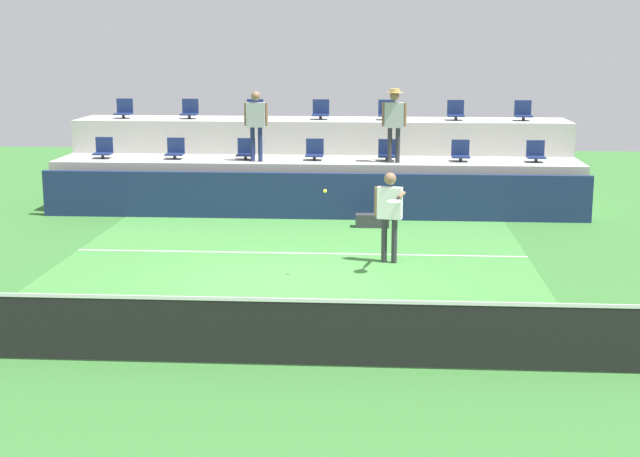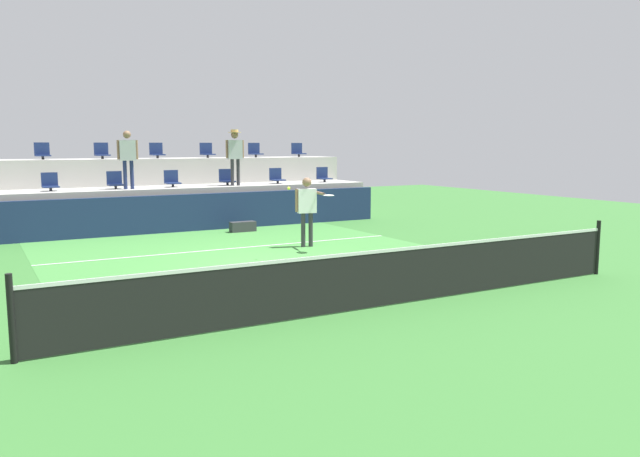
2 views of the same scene
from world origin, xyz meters
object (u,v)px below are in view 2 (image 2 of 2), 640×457
stadium_chair_lower_mid_right (227,178)px  stadium_chair_upper_far_right (298,151)px  stadium_chair_upper_left (42,152)px  stadium_chair_upper_center (157,152)px  tennis_ball (289,188)px  stadium_chair_lower_left (50,183)px  spectator_with_hat (235,151)px  stadium_chair_lower_far_right (323,176)px  stadium_chair_lower_mid_left (115,182)px  stadium_chair_lower_center (172,180)px  stadium_chair_upper_right (255,151)px  tennis_player (308,205)px  equipment_bag (243,227)px  stadium_chair_upper_mid_left (102,152)px  spectator_leaning_on_rail (128,154)px  stadium_chair_upper_mid_right (207,152)px  stadium_chair_lower_right (277,177)px

stadium_chair_lower_mid_right → stadium_chair_upper_far_right: 4.06m
stadium_chair_upper_left → stadium_chair_upper_center: (3.51, 0.00, 0.00)m
tennis_ball → stadium_chair_lower_left: bearing=121.7°
spectator_with_hat → stadium_chair_lower_far_right: bearing=6.3°
stadium_chair_lower_mid_left → stadium_chair_lower_far_right: 7.13m
stadium_chair_lower_far_right → stadium_chair_upper_center: bearing=161.5°
stadium_chair_lower_center → stadium_chair_upper_right: (3.58, 1.80, 0.85)m
stadium_chair_lower_center → tennis_player: (1.83, -5.50, -0.39)m
stadium_chair_lower_center → equipment_bag: (1.47, -2.12, -1.31)m
stadium_chair_upper_left → stadium_chair_upper_mid_left: same height
spectator_leaning_on_rail → equipment_bag: size_ratio=2.25×
spectator_with_hat → stadium_chair_upper_mid_right: bearing=94.6°
stadium_chair_lower_right → spectator_leaning_on_rail: 5.07m
tennis_player → spectator_leaning_on_rail: size_ratio=1.02×
stadium_chair_lower_mid_right → stadium_chair_upper_far_right: (3.54, 1.80, 0.85)m
stadium_chair_lower_mid_right → stadium_chair_upper_right: bearing=45.1°
equipment_bag → stadium_chair_lower_right: bearing=45.0°
stadium_chair_lower_left → stadium_chair_upper_left: stadium_chair_upper_left is taller
stadium_chair_lower_left → stadium_chair_upper_far_right: size_ratio=1.00×
spectator_with_hat → tennis_ball: 6.55m
stadium_chair_lower_mid_left → tennis_ball: bearing=-70.5°
stadium_chair_lower_left → tennis_player: stadium_chair_lower_left is taller
stadium_chair_lower_right → stadium_chair_upper_left: 7.34m
stadium_chair_upper_center → spectator_leaning_on_rail: size_ratio=0.30×
stadium_chair_lower_center → stadium_chair_upper_center: (0.03, 1.80, 0.85)m
stadium_chair_lower_left → stadium_chair_upper_far_right: 9.05m
stadium_chair_lower_mid_left → stadium_chair_upper_mid_right: (3.49, 1.80, 0.85)m
stadium_chair_lower_center → spectator_with_hat: 2.17m
stadium_chair_upper_center → stadium_chair_upper_mid_right: same height
stadium_chair_lower_left → stadium_chair_lower_right: bearing=0.0°
spectator_leaning_on_rail → equipment_bag: 3.97m
stadium_chair_lower_left → stadium_chair_upper_mid_left: 2.66m
spectator_leaning_on_rail → spectator_with_hat: spectator_with_hat is taller
stadium_chair_lower_right → stadium_chair_upper_center: size_ratio=1.00×
stadium_chair_upper_right → equipment_bag: stadium_chair_upper_right is taller
spectator_with_hat → stadium_chair_lower_left: bearing=176.0°
stadium_chair_upper_center → tennis_player: 7.62m
equipment_bag → stadium_chair_upper_mid_right: bearing=85.6°
stadium_chair_upper_mid_left → tennis_player: bearing=-64.0°
stadium_chair_upper_right → stadium_chair_upper_far_right: bearing=0.0°
stadium_chair_lower_right → spectator_with_hat: spectator_with_hat is taller
stadium_chair_lower_far_right → tennis_player: 6.58m
stadium_chair_upper_left → stadium_chair_lower_mid_right: bearing=-18.8°
spectator_with_hat → stadium_chair_upper_far_right: bearing=32.8°
spectator_leaning_on_rail → tennis_ball: size_ratio=25.10×
stadium_chair_lower_left → spectator_with_hat: (5.44, -0.38, 0.88)m
stadium_chair_upper_mid_right → tennis_player: bearing=-89.6°
stadium_chair_upper_left → stadium_chair_upper_right: 7.07m
stadium_chair_upper_left → equipment_bag: stadium_chair_upper_left is taller
stadium_chair_lower_mid_left → stadium_chair_upper_far_right: stadium_chair_upper_far_right is taller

